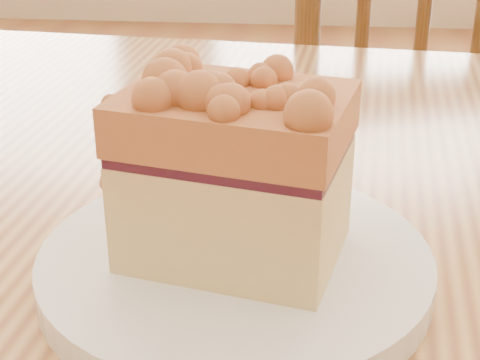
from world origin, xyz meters
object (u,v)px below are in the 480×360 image
(cafe_chair_main, at_px, (368,181))
(plate, at_px, (235,266))
(cafe_table_main, at_px, (251,307))
(cake_slice, at_px, (232,163))

(cafe_chair_main, relative_size, plate, 3.90)
(cafe_table_main, distance_m, cafe_chair_main, 0.72)
(cafe_chair_main, xyz_separation_m, plate, (-0.15, -0.78, 0.31))
(cafe_table_main, height_order, cake_slice, cake_slice)
(cafe_table_main, distance_m, plate, 0.14)
(cafe_chair_main, height_order, plate, cafe_chair_main)
(plate, xyz_separation_m, cake_slice, (-0.00, 0.00, 0.07))
(cafe_table_main, height_order, cafe_chair_main, cafe_chair_main)
(cafe_table_main, relative_size, cake_slice, 10.05)
(cafe_chair_main, bearing_deg, cake_slice, 61.43)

